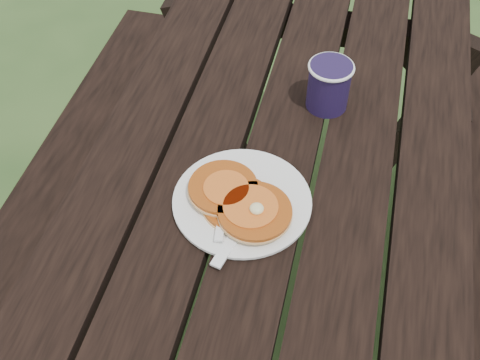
% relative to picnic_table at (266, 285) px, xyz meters
% --- Properties ---
extents(ground, '(60.00, 60.00, 0.00)m').
position_rel_picnic_table_xyz_m(ground, '(0.00, 0.00, -0.37)').
color(ground, '#28431D').
rests_on(ground, ground).
extents(picnic_table, '(1.36, 1.80, 0.75)m').
position_rel_picnic_table_xyz_m(picnic_table, '(0.00, 0.00, 0.00)').
color(picnic_table, black).
rests_on(picnic_table, ground).
extents(plate, '(0.33, 0.33, 0.01)m').
position_rel_picnic_table_xyz_m(plate, '(-0.04, -0.07, 0.39)').
color(plate, white).
rests_on(plate, picnic_table).
extents(pancake_stack, '(0.20, 0.17, 0.04)m').
position_rel_picnic_table_xyz_m(pancake_stack, '(-0.05, -0.08, 0.41)').
color(pancake_stack, '#B25014').
rests_on(pancake_stack, plate).
extents(knife, '(0.06, 0.18, 0.00)m').
position_rel_picnic_table_xyz_m(knife, '(-0.03, -0.13, 0.39)').
color(knife, white).
rests_on(knife, plate).
extents(fork, '(0.05, 0.16, 0.01)m').
position_rel_picnic_table_xyz_m(fork, '(-0.07, -0.12, 0.40)').
color(fork, white).
rests_on(fork, plate).
extents(coffee_cup, '(0.10, 0.10, 0.11)m').
position_rel_picnic_table_xyz_m(coffee_cup, '(0.07, 0.24, 0.44)').
color(coffee_cup, '#1E1339').
rests_on(coffee_cup, picnic_table).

